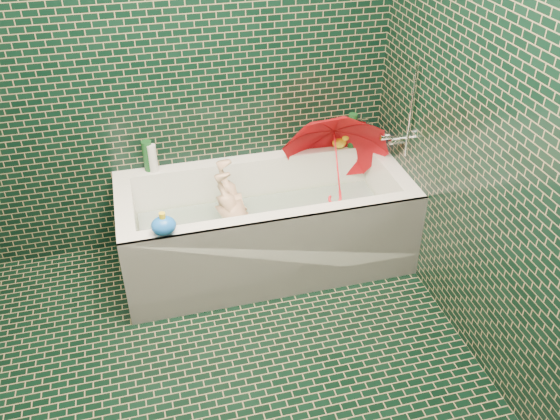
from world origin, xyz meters
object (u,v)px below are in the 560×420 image
object	(u,v)px
child	(240,226)
rubber_duck	(341,142)
bath_toy	(164,225)
bathtub	(266,233)
umbrella	(337,164)

from	to	relation	value
child	rubber_duck	distance (m)	0.86
child	bath_toy	xyz separation A→B (m)	(-0.44, -0.30, 0.30)
bathtub	umbrella	xyz separation A→B (m)	(0.47, 0.10, 0.36)
bathtub	umbrella	distance (m)	0.60
bathtub	umbrella	world-z (taller)	umbrella
bathtub	child	distance (m)	0.19
rubber_duck	bathtub	bearing A→B (deg)	-126.84
child	umbrella	bearing A→B (deg)	118.02
umbrella	rubber_duck	xyz separation A→B (m)	(0.10, 0.23, 0.02)
child	rubber_duck	size ratio (longest dim) A/B	6.29
umbrella	rubber_duck	world-z (taller)	umbrella
child	rubber_duck	world-z (taller)	rubber_duck
child	bath_toy	bearing A→B (deg)	-38.56
bathtub	rubber_duck	bearing A→B (deg)	29.47
child	bathtub	bearing A→B (deg)	114.78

